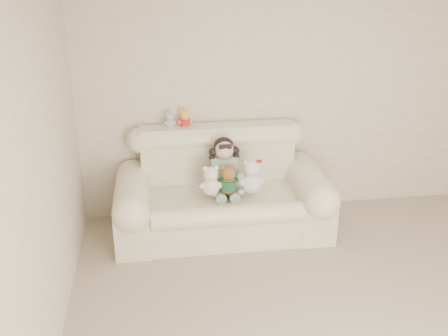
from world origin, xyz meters
The scene contains 9 objects.
wall_back centered at (0.00, 2.50, 1.30)m, with size 4.50×4.50×0.00m, color beige.
wall_left centered at (-2.25, 0.00, 1.30)m, with size 5.00×5.00×0.00m, color beige.
sofa centered at (-0.85, 2.00, 0.52)m, with size 2.10×0.95×1.03m, color beige, non-canonical shape.
seated_child centered at (-0.82, 2.08, 0.70)m, with size 0.34×0.42×0.57m, color #276832, non-canonical shape.
brown_teddy centered at (-0.81, 1.86, 0.67)m, with size 0.22×0.17×0.34m, color brown, non-canonical shape.
white_cat centered at (-0.59, 1.85, 0.70)m, with size 0.26×0.20×0.41m, color silver, non-canonical shape.
cream_teddy centered at (-0.98, 1.85, 0.68)m, with size 0.22×0.17×0.35m, color white, non-canonical shape.
yellow_mini_bear centered at (-1.17, 2.37, 1.12)m, with size 0.14×0.11×0.22m, color yellow, non-canonical shape.
grey_mini_plush centered at (-1.32, 2.38, 1.11)m, with size 0.12×0.10×0.19m, color #BAB9C0, non-canonical shape.
Camera 1 is at (-1.48, -2.59, 2.66)m, focal length 41.63 mm.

